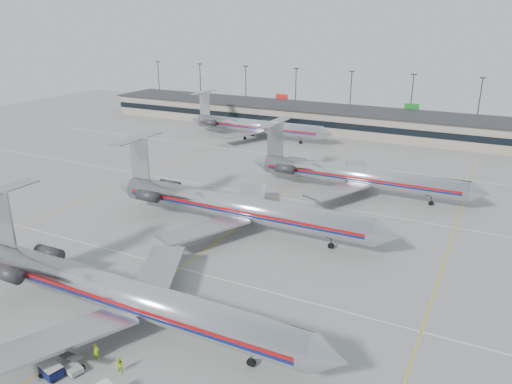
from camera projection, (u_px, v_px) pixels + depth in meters
The scene contains 12 objects.
ground at pixel (129, 307), 55.75m from camera, with size 260.00×260.00×0.00m, color gray.
apron_markings at pixel (181, 268), 64.15m from camera, with size 160.00×0.15×0.02m, color silver.
terminal at pixel (366, 122), 136.98m from camera, with size 162.00×17.00×6.25m.
light_mast_row at pixel (380, 95), 146.95m from camera, with size 163.60×0.40×15.28m.
jet_foreground at pixel (123, 294), 51.54m from camera, with size 46.58×27.43×12.19m.
jet_second_row at pixel (236, 206), 75.09m from camera, with size 47.58×28.02×12.46m.
jet_third_row at pixel (355, 175), 90.29m from camera, with size 43.45×26.73×11.88m.
jet_back_row at pixel (255, 126), 131.39m from camera, with size 41.82×25.73×11.44m.
cart_outer at pixel (51, 371), 44.73m from camera, with size 2.31×1.82×1.17m.
belt_loader at pixel (69, 364), 45.72m from camera, with size 4.12×2.09×2.11m.
ramp_worker_near at pixel (96, 352), 46.93m from camera, with size 0.61×0.40×1.66m, color #B8D814.
ramp_worker_far at pixel (120, 366), 45.13m from camera, with size 0.76×0.59×1.57m, color #AEDF15.
Camera 1 is at (34.62, -36.55, 30.68)m, focal length 35.00 mm.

